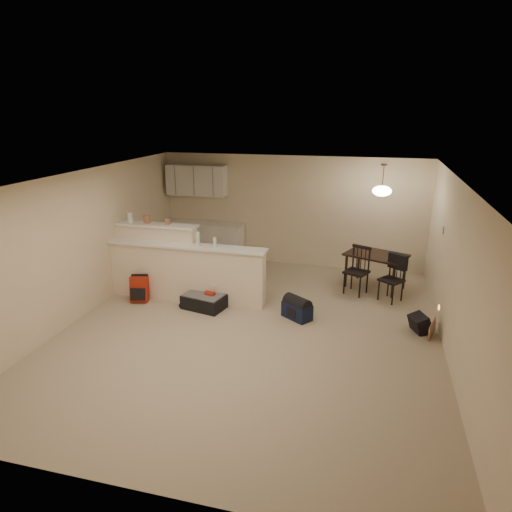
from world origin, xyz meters
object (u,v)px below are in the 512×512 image
(pendant_lamp, at_px, (382,191))
(dining_chair_far, at_px, (391,279))
(dining_table, at_px, (376,258))
(dining_chair_near, at_px, (356,271))
(suitcase, at_px, (204,302))
(red_backpack, at_px, (140,289))
(black_daypack, at_px, (420,324))
(navy_duffel, at_px, (297,311))

(pendant_lamp, bearing_deg, dining_chair_far, -63.91)
(dining_table, bearing_deg, dining_chair_near, -108.93)
(dining_chair_near, relative_size, dining_chair_far, 1.07)
(pendant_lamp, distance_m, dining_chair_far, 1.69)
(pendant_lamp, distance_m, dining_chair_near, 1.61)
(dining_chair_near, distance_m, suitcase, 3.01)
(dining_table, distance_m, pendant_lamp, 1.36)
(pendant_lamp, relative_size, red_backpack, 1.28)
(pendant_lamp, bearing_deg, suitcase, -148.81)
(dining_table, relative_size, suitcase, 1.82)
(dining_chair_near, bearing_deg, black_daypack, -28.12)
(pendant_lamp, distance_m, red_backpack, 4.97)
(dining_chair_far, relative_size, red_backpack, 1.82)
(suitcase, height_order, red_backpack, red_backpack)
(pendant_lamp, xyz_separation_m, red_backpack, (-4.29, -1.81, -1.75))
(dining_chair_near, distance_m, navy_duffel, 1.71)
(dining_chair_far, xyz_separation_m, navy_duffel, (-1.58, -1.20, -0.30))
(dining_table, bearing_deg, suitcase, -126.74)
(dining_chair_near, height_order, dining_chair_far, dining_chair_near)
(dining_table, distance_m, navy_duffel, 2.27)
(black_daypack, bearing_deg, navy_duffel, 65.39)
(pendant_lamp, distance_m, suitcase, 3.97)
(red_backpack, bearing_deg, dining_chair_far, 2.00)
(dining_table, bearing_deg, red_backpack, -135.01)
(dining_table, relative_size, red_backpack, 2.78)
(black_daypack, bearing_deg, dining_chair_near, 13.38)
(dining_chair_near, relative_size, black_daypack, 2.91)
(pendant_lamp, height_order, black_daypack, pendant_lamp)
(pendant_lamp, relative_size, dining_chair_far, 0.70)
(dining_chair_far, height_order, navy_duffel, dining_chair_far)
(dining_table, bearing_deg, pendant_lamp, -94.49)
(navy_duffel, bearing_deg, pendant_lamp, 89.80)
(dining_table, xyz_separation_m, red_backpack, (-4.29, -1.81, -0.39))
(dining_chair_far, bearing_deg, pendant_lamp, 152.68)
(red_backpack, bearing_deg, navy_duffel, -12.71)
(pendant_lamp, bearing_deg, black_daypack, -67.81)
(dining_chair_near, height_order, red_backpack, dining_chair_near)
(pendant_lamp, distance_m, navy_duffel, 2.89)
(dining_chair_near, height_order, navy_duffel, dining_chair_near)
(dining_chair_far, relative_size, suitcase, 1.19)
(black_daypack, bearing_deg, pendant_lamp, -2.42)
(pendant_lamp, xyz_separation_m, suitcase, (-2.99, -1.81, -1.86))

